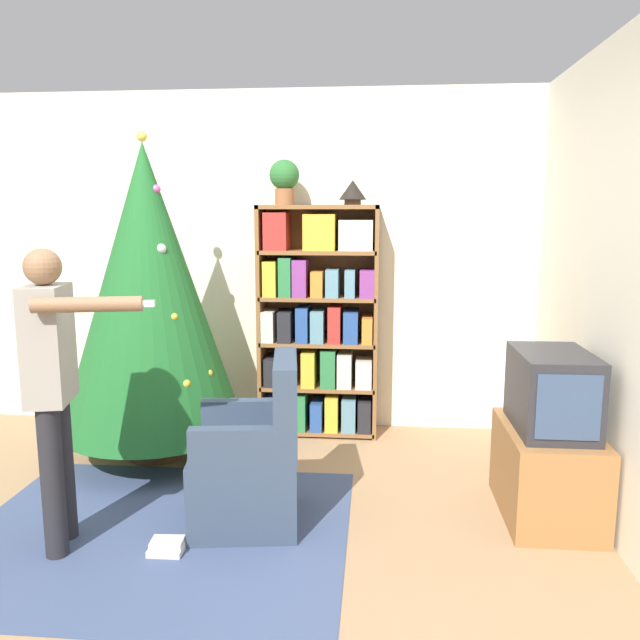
# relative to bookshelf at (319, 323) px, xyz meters

# --- Properties ---
(ground_plane) EXTENTS (14.00, 14.00, 0.00)m
(ground_plane) POSITION_rel_bookshelf_xyz_m (-0.27, -1.98, -0.86)
(ground_plane) COLOR #9E7A56
(wall_back) EXTENTS (8.00, 0.10, 2.60)m
(wall_back) POSITION_rel_bookshelf_xyz_m (-0.27, 0.25, 0.44)
(wall_back) COLOR silver
(wall_back) RESTS_ON ground_plane
(area_rug) EXTENTS (2.01, 1.69, 0.01)m
(area_rug) POSITION_rel_bookshelf_xyz_m (-0.71, -1.64, -0.86)
(area_rug) COLOR #3D4C70
(area_rug) RESTS_ON ground_plane
(bookshelf) EXTENTS (0.89, 0.34, 1.73)m
(bookshelf) POSITION_rel_bookshelf_xyz_m (0.00, 0.00, 0.00)
(bookshelf) COLOR brown
(bookshelf) RESTS_ON ground_plane
(tv_stand) EXTENTS (0.48, 0.75, 0.50)m
(tv_stand) POSITION_rel_bookshelf_xyz_m (1.38, -1.24, -0.61)
(tv_stand) COLOR #996638
(tv_stand) RESTS_ON ground_plane
(television) EXTENTS (0.38, 0.60, 0.43)m
(television) POSITION_rel_bookshelf_xyz_m (1.38, -1.24, -0.14)
(television) COLOR #28282D
(television) RESTS_ON tv_stand
(game_remote) EXTENTS (0.04, 0.12, 0.02)m
(game_remote) POSITION_rel_bookshelf_xyz_m (1.24, -1.47, -0.34)
(game_remote) COLOR white
(game_remote) RESTS_ON tv_stand
(christmas_tree) EXTENTS (1.22, 1.22, 2.20)m
(christmas_tree) POSITION_rel_bookshelf_xyz_m (-1.09, -0.60, 0.31)
(christmas_tree) COLOR #4C3323
(christmas_tree) RESTS_ON ground_plane
(armchair) EXTENTS (0.64, 0.63, 0.92)m
(armchair) POSITION_rel_bookshelf_xyz_m (-0.23, -1.46, -0.54)
(armchair) COLOR #334256
(armchair) RESTS_ON ground_plane
(standing_person) EXTENTS (0.69, 0.46, 1.51)m
(standing_person) POSITION_rel_bookshelf_xyz_m (-1.13, -1.80, 0.03)
(standing_person) COLOR #232328
(standing_person) RESTS_ON ground_plane
(potted_plant) EXTENTS (0.22, 0.22, 0.33)m
(potted_plant) POSITION_rel_bookshelf_xyz_m (-0.26, 0.01, 1.06)
(potted_plant) COLOR #935B38
(potted_plant) RESTS_ON bookshelf
(table_lamp) EXTENTS (0.20, 0.20, 0.18)m
(table_lamp) POSITION_rel_bookshelf_xyz_m (0.25, 0.01, 0.98)
(table_lamp) COLOR #473828
(table_lamp) RESTS_ON bookshelf
(book_pile_near_tree) EXTENTS (0.24, 0.18, 0.13)m
(book_pile_near_tree) POSITION_rel_bookshelf_xyz_m (-0.55, -1.02, -0.80)
(book_pile_near_tree) COLOR orange
(book_pile_near_tree) RESTS_ON ground_plane
(book_pile_by_chair) EXTENTS (0.17, 0.13, 0.07)m
(book_pile_by_chair) POSITION_rel_bookshelf_xyz_m (-0.59, -1.83, -0.83)
(book_pile_by_chair) COLOR beige
(book_pile_by_chair) RESTS_ON ground_plane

